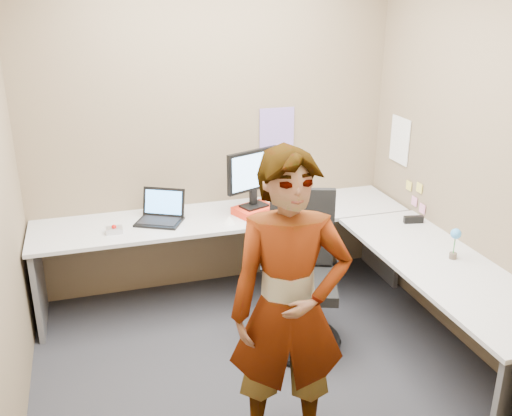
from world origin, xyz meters
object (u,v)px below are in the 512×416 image
object	(u,v)px
desk	(301,255)
person	(289,309)
monitor	(253,174)
office_chair	(301,285)

from	to	relation	value
desk	person	bearing A→B (deg)	-114.27
monitor	office_chair	world-z (taller)	monitor
desk	monitor	xyz separation A→B (m)	(-0.19, 0.56, 0.47)
monitor	office_chair	size ratio (longest dim) A/B	0.42
desk	monitor	bearing A→B (deg)	108.99
office_chair	monitor	bearing A→B (deg)	118.72
monitor	desk	bearing A→B (deg)	-93.09
office_chair	person	size ratio (longest dim) A/B	0.64
desk	person	size ratio (longest dim) A/B	1.73
desk	office_chair	distance (m)	0.25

